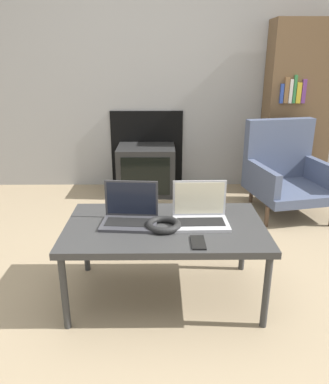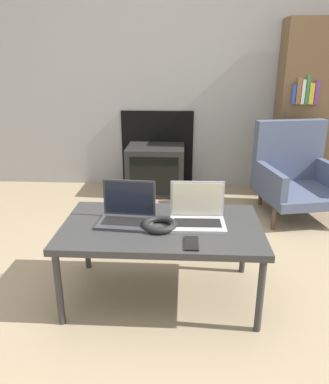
# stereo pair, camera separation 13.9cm
# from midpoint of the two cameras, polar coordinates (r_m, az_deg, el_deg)

# --- Properties ---
(ground_plane) EXTENTS (14.00, 14.00, 0.00)m
(ground_plane) POSITION_cam_midpoint_polar(r_m,az_deg,el_deg) (2.16, 1.27, -17.42)
(ground_plane) COLOR #998466
(wall_back) EXTENTS (7.00, 0.08, 2.60)m
(wall_back) POSITION_cam_midpoint_polar(r_m,az_deg,el_deg) (3.91, 2.52, 19.45)
(wall_back) COLOR #999999
(wall_back) RESTS_ON ground_plane
(table) EXTENTS (1.08, 0.64, 0.45)m
(table) POSITION_cam_midpoint_polar(r_m,az_deg,el_deg) (2.06, 1.48, -5.93)
(table) COLOR #333333
(table) RESTS_ON ground_plane
(laptop_left) EXTENTS (0.31, 0.23, 0.22)m
(laptop_left) POSITION_cam_midpoint_polar(r_m,az_deg,el_deg) (2.07, -3.80, -3.20)
(laptop_left) COLOR #38383D
(laptop_left) RESTS_ON table
(laptop_right) EXTENTS (0.30, 0.21, 0.22)m
(laptop_right) POSITION_cam_midpoint_polar(r_m,az_deg,el_deg) (2.06, 6.95, -3.41)
(laptop_right) COLOR #B2B2B7
(laptop_right) RESTS_ON table
(headphones) EXTENTS (0.19, 0.19, 0.04)m
(headphones) POSITION_cam_midpoint_polar(r_m,az_deg,el_deg) (2.00, 1.20, -5.04)
(headphones) COLOR black
(headphones) RESTS_ON table
(phone) EXTENTS (0.07, 0.14, 0.01)m
(phone) POSITION_cam_midpoint_polar(r_m,az_deg,el_deg) (1.85, 6.29, -7.82)
(phone) COLOR black
(phone) RESTS_ON table
(tv) EXTENTS (0.57, 0.46, 0.48)m
(tv) POSITION_cam_midpoint_polar(r_m,az_deg,el_deg) (3.79, -0.29, 3.44)
(tv) COLOR black
(tv) RESTS_ON ground_plane
(armchair) EXTENTS (0.75, 0.77, 0.79)m
(armchair) POSITION_cam_midpoint_polar(r_m,az_deg,el_deg) (3.47, 20.37, 2.80)
(armchair) COLOR #47516B
(armchair) RESTS_ON ground_plane
(bookshelf) EXTENTS (0.62, 0.32, 1.65)m
(bookshelf) POSITION_cam_midpoint_polar(r_m,az_deg,el_deg) (3.95, 22.27, 11.35)
(bookshelf) COLOR brown
(bookshelf) RESTS_ON ground_plane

